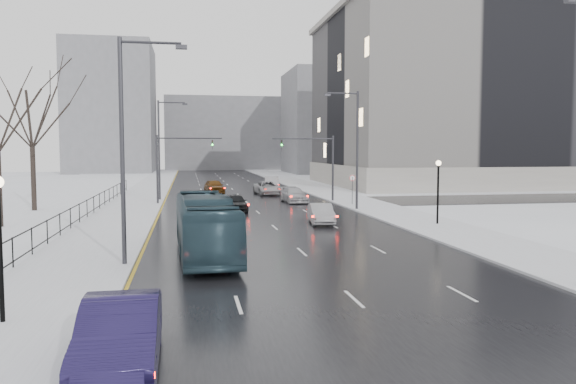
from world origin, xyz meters
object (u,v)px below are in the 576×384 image
sedan_left_near (120,335)px  sedan_right_distant (272,183)px  tree_park_d (0,228)px  streetlight_l_far (161,145)px  sedan_center_near (235,203)px  mast_signal_right (322,160)px  streetlight_l_near (127,140)px  lamppost_r_mid (438,183)px  sedan_right_far (294,195)px  sedan_right_near (321,214)px  bus (205,226)px  sedan_center_far (214,186)px  sedan_right_cross (268,188)px  no_uturn_sign (352,181)px  tree_park_e (35,212)px  mast_signal_left (169,161)px  streetlight_r_mid (355,144)px

sedan_left_near → sedan_right_distant: bearing=77.0°
tree_park_d → streetlight_l_far: (9.63, 18.00, 5.62)m
sedan_left_near → sedan_center_near: (5.41, 32.90, -0.10)m
mast_signal_right → sedan_right_distant: (-2.44, 17.18, -3.25)m
streetlight_l_near → lamppost_r_mid: size_ratio=2.34×
sedan_center_near → sedan_right_far: bearing=45.4°
sedan_left_near → sedan_right_near: (10.62, 24.17, -0.13)m
mast_signal_right → sedan_right_near: size_ratio=1.52×
bus → sedan_center_near: (3.01, 19.13, -0.74)m
streetlight_l_far → sedan_center_far: bearing=56.3°
sedan_left_near → sedan_right_cross: 50.46m
sedan_right_near → streetlight_l_near: bearing=-127.8°
mast_signal_right → sedan_center_far: (-9.93, 12.34, -3.25)m
tree_park_d → streetlight_l_far: bearing=61.8°
sedan_right_distant → no_uturn_sign: bearing=-70.6°
sedan_right_near → sedan_right_far: (1.08, 15.75, 0.01)m
streetlight_l_near → sedan_center_far: bearing=82.2°
tree_park_e → mast_signal_left: tree_park_e is taller
streetlight_l_near → mast_signal_right: streetlight_l_near is taller
streetlight_l_far → sedan_right_near: streetlight_l_far is taller
streetlight_l_far → mast_signal_left: (0.84, -4.00, -1.51)m
sedan_left_near → bus: size_ratio=0.48×
streetlight_l_far → sedan_left_near: (0.97, -44.03, -4.74)m
sedan_center_far → sedan_right_distant: 8.92m
lamppost_r_mid → sedan_right_far: bearing=110.0°
streetlight_r_mid → sedan_center_near: bearing=175.0°
tree_park_d → lamppost_r_mid: tree_park_d is taller
bus → sedan_right_near: 13.28m
sedan_center_near → streetlight_l_near: bearing=-109.7°
tree_park_e → lamppost_r_mid: (29.20, -14.00, 2.94)m
streetlight_l_near → bus: bearing=27.3°
streetlight_l_far → mast_signal_left: streetlight_l_far is taller
streetlight_r_mid → streetlight_l_near: same height
mast_signal_right → mast_signal_left: bearing=180.0°
sedan_left_near → sedan_center_near: sedan_left_near is taller
streetlight_l_far → sedan_right_distant: bearing=45.3°
mast_signal_right → sedan_center_near: (-9.11, -7.13, -3.33)m
mast_signal_left → mast_signal_right: bearing=0.0°
lamppost_r_mid → sedan_center_near: 16.92m
sedan_right_near → lamppost_r_mid: bearing=-10.0°
tree_park_d → sedan_left_near: bearing=-67.8°
tree_park_d → streetlight_r_mid: (25.97, 6.00, 5.62)m
no_uturn_sign → sedan_right_distant: bearing=101.5°
tree_park_e → streetlight_r_mid: size_ratio=1.35×
mast_signal_right → sedan_right_far: bearing=-177.9°
streetlight_l_near → sedan_center_far: streetlight_l_near is taller
sedan_center_near → sedan_right_distant: sedan_right_distant is taller
tree_park_d → tree_park_e: tree_park_e is taller
mast_signal_right → sedan_center_near: 12.04m
streetlight_l_far → no_uturn_sign: 19.41m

